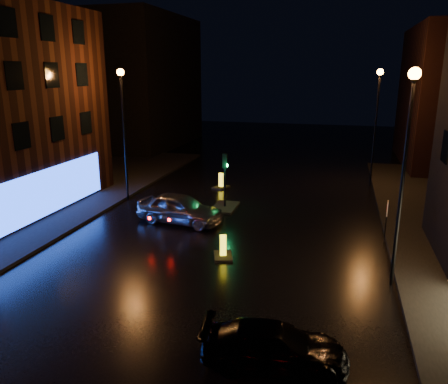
# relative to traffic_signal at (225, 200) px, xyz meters

# --- Properties ---
(ground) EXTENTS (120.00, 120.00, 0.00)m
(ground) POSITION_rel_traffic_signal_xyz_m (1.20, -14.00, -0.50)
(ground) COLOR black
(ground) RESTS_ON ground
(building_far_left) EXTENTS (8.00, 16.00, 14.00)m
(building_far_left) POSITION_rel_traffic_signal_xyz_m (-14.80, 21.00, 6.50)
(building_far_left) COLOR black
(building_far_left) RESTS_ON ground
(street_lamp_lfar) EXTENTS (0.44, 0.44, 8.37)m
(street_lamp_lfar) POSITION_rel_traffic_signal_xyz_m (-6.60, -0.00, 5.06)
(street_lamp_lfar) COLOR black
(street_lamp_lfar) RESTS_ON ground
(street_lamp_rnear) EXTENTS (0.44, 0.44, 8.37)m
(street_lamp_rnear) POSITION_rel_traffic_signal_xyz_m (9.00, -8.00, 5.06)
(street_lamp_rnear) COLOR black
(street_lamp_rnear) RESTS_ON ground
(street_lamp_rfar) EXTENTS (0.44, 0.44, 8.37)m
(street_lamp_rfar) POSITION_rel_traffic_signal_xyz_m (9.00, 8.00, 5.06)
(street_lamp_rfar) COLOR black
(street_lamp_rfar) RESTS_ON ground
(traffic_signal) EXTENTS (1.40, 2.40, 3.45)m
(traffic_signal) POSITION_rel_traffic_signal_xyz_m (0.00, 0.00, 0.00)
(traffic_signal) COLOR black
(traffic_signal) RESTS_ON ground
(silver_hatchback) EXTENTS (5.08, 2.59, 1.65)m
(silver_hatchback) POSITION_rel_traffic_signal_xyz_m (-1.74, -3.22, 0.33)
(silver_hatchback) COLOR #9C9EA3
(silver_hatchback) RESTS_ON ground
(dark_sedan) EXTENTS (4.40, 2.17, 1.23)m
(dark_sedan) POSITION_rel_traffic_signal_xyz_m (5.22, -14.12, 0.11)
(dark_sedan) COLOR black
(dark_sedan) RESTS_ON ground
(bollard_near) EXTENTS (1.17, 1.42, 1.07)m
(bollard_near) POSITION_rel_traffic_signal_xyz_m (1.82, -7.17, -0.27)
(bollard_near) COLOR black
(bollard_near) RESTS_ON ground
(bollard_far) EXTENTS (1.19, 1.46, 1.10)m
(bollard_far) POSITION_rel_traffic_signal_xyz_m (-1.51, 4.60, -0.26)
(bollard_far) COLOR black
(bollard_far) RESTS_ON ground
(road_sign_right) EXTENTS (0.11, 0.51, 2.12)m
(road_sign_right) POSITION_rel_traffic_signal_xyz_m (9.10, -3.38, 1.09)
(road_sign_right) COLOR black
(road_sign_right) RESTS_ON ground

